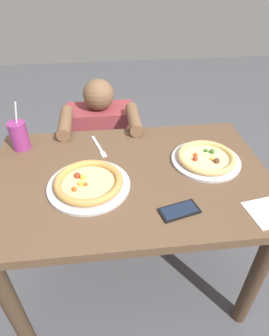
{
  "coord_description": "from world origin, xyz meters",
  "views": [
    {
      "loc": [
        -0.09,
        -0.98,
        1.54
      ],
      "look_at": [
        0.02,
        0.0,
        0.78
      ],
      "focal_mm": 30.86,
      "sensor_mm": 36.0,
      "label": 1
    }
  ],
  "objects": [
    {
      "name": "dining_table",
      "position": [
        0.0,
        0.0,
        0.63
      ],
      "size": [
        1.23,
        0.8,
        0.75
      ],
      "color": "brown",
      "rests_on": "ground"
    },
    {
      "name": "fork",
      "position": [
        -0.13,
        0.23,
        0.75
      ],
      "size": [
        0.08,
        0.2,
        0.0
      ],
      "color": "silver",
      "rests_on": "dining_table"
    },
    {
      "name": "ground_plane",
      "position": [
        0.0,
        0.0,
        0.0
      ],
      "size": [
        8.0,
        8.0,
        0.0
      ],
      "primitive_type": "plane",
      "color": "#4C4C51"
    },
    {
      "name": "cell_phone",
      "position": [
        0.16,
        -0.24,
        0.75
      ],
      "size": [
        0.16,
        0.11,
        0.01
      ],
      "color": "black",
      "rests_on": "dining_table"
    },
    {
      "name": "drink_cup_colored",
      "position": [
        -0.51,
        0.27,
        0.82
      ],
      "size": [
        0.09,
        0.09,
        0.24
      ],
      "color": "#8C2D72",
      "rests_on": "dining_table"
    },
    {
      "name": "pizza_near",
      "position": [
        -0.18,
        -0.06,
        0.77
      ],
      "size": [
        0.34,
        0.34,
        0.04
      ],
      "color": "#B7B7BC",
      "rests_on": "dining_table"
    },
    {
      "name": "diner_seated",
      "position": [
        -0.12,
        0.66,
        0.41
      ],
      "size": [
        0.44,
        0.54,
        0.93
      ],
      "color": "#333847",
      "rests_on": "ground"
    },
    {
      "name": "pizza_far",
      "position": [
        0.36,
        0.06,
        0.77
      ],
      "size": [
        0.32,
        0.32,
        0.04
      ],
      "color": "#B7B7BC",
      "rests_on": "dining_table"
    }
  ]
}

